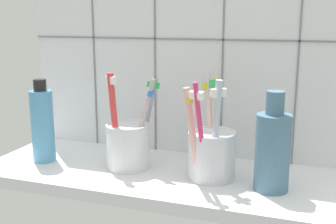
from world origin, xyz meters
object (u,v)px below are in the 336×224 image
(soap_bottle, at_px, (42,124))
(ceramic_vase, at_px, (273,149))
(toothbrush_cup_right, at_px, (211,150))
(toothbrush_cup_left, at_px, (128,143))

(soap_bottle, bearing_deg, ceramic_vase, -0.09)
(toothbrush_cup_right, relative_size, ceramic_vase, 1.09)
(toothbrush_cup_left, height_order, ceramic_vase, toothbrush_cup_left)
(ceramic_vase, height_order, soap_bottle, ceramic_vase)
(toothbrush_cup_left, xyz_separation_m, soap_bottle, (-0.16, -0.02, 0.02))
(toothbrush_cup_right, distance_m, soap_bottle, 0.30)
(toothbrush_cup_left, relative_size, soap_bottle, 1.12)
(toothbrush_cup_left, xyz_separation_m, toothbrush_cup_right, (0.14, -0.00, 0.00))
(toothbrush_cup_left, relative_size, toothbrush_cup_right, 1.01)
(ceramic_vase, relative_size, soap_bottle, 1.02)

